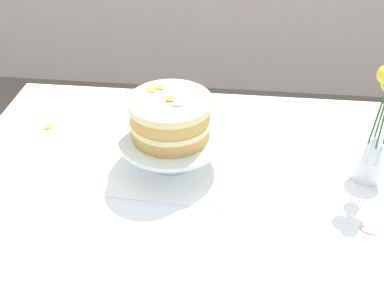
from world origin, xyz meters
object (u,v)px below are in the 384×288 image
object	(u,v)px
cake_stand	(171,140)
flower_vase	(376,138)
dining_table	(205,219)
layer_cake	(170,117)

from	to	relation	value
cake_stand	flower_vase	world-z (taller)	flower_vase
dining_table	flower_vase	xyz separation A→B (m)	(0.42, 0.11, 0.22)
dining_table	layer_cake	distance (m)	0.29
cake_stand	layer_cake	bearing A→B (deg)	128.03
cake_stand	flower_vase	size ratio (longest dim) A/B	0.86
dining_table	layer_cake	world-z (taller)	layer_cake
cake_stand	layer_cake	distance (m)	0.07
dining_table	flower_vase	bearing A→B (deg)	14.77
dining_table	layer_cake	size ratio (longest dim) A/B	6.35
dining_table	cake_stand	xyz separation A→B (m)	(-0.11, 0.11, 0.17)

